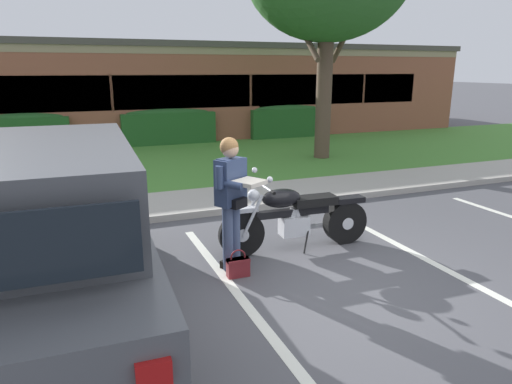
{
  "coord_description": "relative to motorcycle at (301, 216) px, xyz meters",
  "views": [
    {
      "loc": [
        -2.55,
        -4.34,
        2.5
      ],
      "look_at": [
        -0.32,
        1.37,
        0.85
      ],
      "focal_mm": 32.0,
      "sensor_mm": 36.0,
      "label": 1
    }
  ],
  "objects": [
    {
      "name": "ground_plane",
      "position": [
        -0.29,
        -1.17,
        -0.48
      ],
      "size": [
        140.0,
        140.0,
        0.0
      ],
      "primitive_type": "plane",
      "color": "#4C4C51"
    },
    {
      "name": "curb_strip",
      "position": [
        -0.29,
        1.98,
        -0.42
      ],
      "size": [
        60.0,
        0.2,
        0.12
      ],
      "primitive_type": "cube",
      "color": "#ADA89E",
      "rests_on": "ground"
    },
    {
      "name": "concrete_walk",
      "position": [
        -0.29,
        2.83,
        -0.44
      ],
      "size": [
        60.0,
        1.5,
        0.08
      ],
      "primitive_type": "cube",
      "color": "#ADA89E",
      "rests_on": "ground"
    },
    {
      "name": "grass_lawn",
      "position": [
        -0.29,
        6.81,
        -0.45
      ],
      "size": [
        60.0,
        6.47,
        0.06
      ],
      "primitive_type": "cube",
      "color": "#478433",
      "rests_on": "ground"
    },
    {
      "name": "stall_stripe_0",
      "position": [
        -1.3,
        -0.97,
        -0.48
      ],
      "size": [
        0.22,
        4.4,
        0.01
      ],
      "primitive_type": "cube",
      "rotation": [
        0.0,
        0.0,
        0.02
      ],
      "color": "silver",
      "rests_on": "ground"
    },
    {
      "name": "stall_stripe_1",
      "position": [
        1.41,
        -0.97,
        -0.48
      ],
      "size": [
        0.22,
        4.4,
        0.01
      ],
      "primitive_type": "cube",
      "rotation": [
        0.0,
        0.0,
        0.02
      ],
      "color": "silver",
      "rests_on": "ground"
    },
    {
      "name": "motorcycle",
      "position": [
        0.0,
        0.0,
        0.0
      ],
      "size": [
        2.24,
        0.82,
        1.18
      ],
      "color": "black",
      "rests_on": "ground"
    },
    {
      "name": "rider_person",
      "position": [
        -1.12,
        -0.29,
        0.53
      ],
      "size": [
        0.6,
        0.67,
        1.7
      ],
      "color": "black",
      "rests_on": "ground"
    },
    {
      "name": "handbag",
      "position": [
        -1.14,
        -0.56,
        -0.34
      ],
      "size": [
        0.28,
        0.13,
        0.36
      ],
      "color": "maroon",
      "rests_on": "ground"
    },
    {
      "name": "parked_suv_adjacent",
      "position": [
        -3.27,
        -0.95,
        0.48
      ],
      "size": [
        2.09,
        4.87,
        1.86
      ],
      "color": "#515459",
      "rests_on": "ground"
    },
    {
      "name": "hedge_left",
      "position": [
        -4.36,
        10.05,
        0.17
      ],
      "size": [
        2.57,
        0.9,
        1.24
      ],
      "color": "#235623",
      "rests_on": "ground"
    },
    {
      "name": "hedge_center_left",
      "position": [
        0.01,
        10.05,
        0.17
      ],
      "size": [
        3.12,
        0.9,
        1.24
      ],
      "color": "#235623",
      "rests_on": "ground"
    },
    {
      "name": "hedge_center_right",
      "position": [
        4.38,
        10.05,
        0.17
      ],
      "size": [
        2.85,
        0.9,
        1.24
      ],
      "color": "#235623",
      "rests_on": "ground"
    },
    {
      "name": "brick_building",
      "position": [
        -1.74,
        15.37,
        1.23
      ],
      "size": [
        27.99,
        11.08,
        3.42
      ],
      "color": "#93513D",
      "rests_on": "ground"
    }
  ]
}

